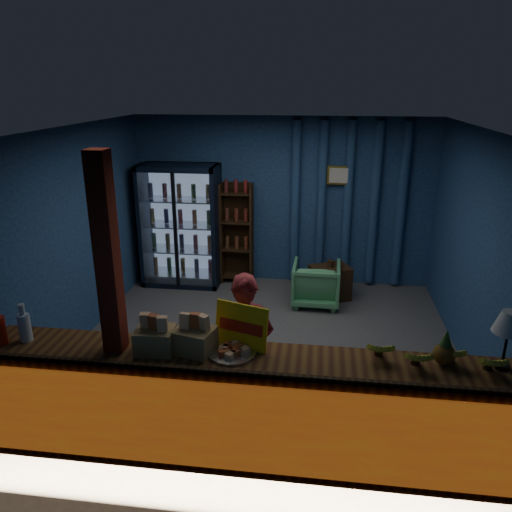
{
  "coord_description": "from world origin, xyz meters",
  "views": [
    {
      "loc": [
        0.6,
        -5.41,
        3.06
      ],
      "look_at": [
        -0.1,
        -0.2,
        1.23
      ],
      "focal_mm": 35.0,
      "sensor_mm": 36.0,
      "label": 1
    }
  ],
  "objects": [
    {
      "name": "soda_bottles",
      "position": [
        -2.05,
        -1.9,
        1.09
      ],
      "size": [
        0.46,
        0.19,
        0.34
      ],
      "color": "red",
      "rests_on": "counter"
    },
    {
      "name": "green_chair",
      "position": [
        0.58,
        1.31,
        0.31
      ],
      "size": [
        0.68,
        0.7,
        0.63
      ],
      "primitive_type": "imported",
      "rotation": [
        0.0,
        0.0,
        3.12
      ],
      "color": "#57AE70",
      "rests_on": "ground"
    },
    {
      "name": "side_table",
      "position": [
        0.78,
        1.53,
        0.25
      ],
      "size": [
        0.66,
        0.58,
        0.6
      ],
      "color": "#3E2613",
      "rests_on": "ground"
    },
    {
      "name": "snack_box_centre",
      "position": [
        -0.71,
        -1.9,
        1.07
      ],
      "size": [
        0.33,
        0.27,
        0.33
      ],
      "color": "tan",
      "rests_on": "counter"
    },
    {
      "name": "pastry_tray",
      "position": [
        -0.07,
        -1.86,
        0.97
      ],
      "size": [
        0.4,
        0.4,
        0.07
      ],
      "color": "silver",
      "rests_on": "counter"
    },
    {
      "name": "beverage_cooler",
      "position": [
        -1.55,
        1.92,
        0.93
      ],
      "size": [
        1.2,
        0.62,
        1.9
      ],
      "color": "black",
      "rests_on": "ground"
    },
    {
      "name": "snack_box_left",
      "position": [
        -0.39,
        -1.86,
        1.07
      ],
      "size": [
        0.37,
        0.33,
        0.33
      ],
      "color": "tan",
      "rests_on": "counter"
    },
    {
      "name": "curtain_folds",
      "position": [
        1.0,
        2.14,
        1.3
      ],
      "size": [
        1.74,
        0.14,
        2.5
      ],
      "color": "navy",
      "rests_on": "room_walls"
    },
    {
      "name": "pineapple",
      "position": [
        1.61,
        -1.81,
        1.07
      ],
      "size": [
        0.17,
        0.17,
        0.3
      ],
      "color": "#915D1A",
      "rests_on": "counter"
    },
    {
      "name": "room_walls",
      "position": [
        0.0,
        0.0,
        1.57
      ],
      "size": [
        4.6,
        4.6,
        4.6
      ],
      "color": "navy",
      "rests_on": "ground"
    },
    {
      "name": "ground",
      "position": [
        0.0,
        0.0,
        0.0
      ],
      "size": [
        4.6,
        4.6,
        0.0
      ],
      "primitive_type": "plane",
      "color": "#515154",
      "rests_on": "ground"
    },
    {
      "name": "bottle_shelf",
      "position": [
        -0.7,
        2.06,
        0.79
      ],
      "size": [
        0.5,
        0.28,
        1.6
      ],
      "color": "#3E2613",
      "rests_on": "ground"
    },
    {
      "name": "banana_bunches",
      "position": [
        1.53,
        -1.81,
        1.04
      ],
      "size": [
        1.06,
        0.3,
        0.17
      ],
      "color": "yellow",
      "rests_on": "counter"
    },
    {
      "name": "shopkeeper",
      "position": [
        -0.04,
        -1.39,
        0.73
      ],
      "size": [
        0.55,
        0.38,
        1.45
      ],
      "primitive_type": "imported",
      "rotation": [
        0.0,
        0.0,
        -0.07
      ],
      "color": "maroon",
      "rests_on": "ground"
    },
    {
      "name": "framed_picture",
      "position": [
        0.85,
        2.1,
        1.75
      ],
      "size": [
        0.36,
        0.04,
        0.28
      ],
      "color": "gold",
      "rests_on": "room_walls"
    },
    {
      "name": "counter",
      "position": [
        0.0,
        -1.91,
        0.48
      ],
      "size": [
        4.4,
        0.57,
        0.99
      ],
      "color": "brown",
      "rests_on": "ground"
    },
    {
      "name": "support_post",
      "position": [
        -1.05,
        -1.9,
        1.3
      ],
      "size": [
        0.16,
        0.16,
        2.6
      ],
      "primitive_type": "cube",
      "color": "maroon",
      "rests_on": "ground"
    },
    {
      "name": "yellow_sign",
      "position": [
        -0.02,
        -1.72,
        1.14
      ],
      "size": [
        0.48,
        0.24,
        0.38
      ],
      "color": "yellow",
      "rests_on": "counter"
    },
    {
      "name": "table_lamp",
      "position": [
        2.05,
        -1.8,
        1.33
      ],
      "size": [
        0.25,
        0.25,
        0.48
      ],
      "color": "black",
      "rests_on": "counter"
    }
  ]
}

